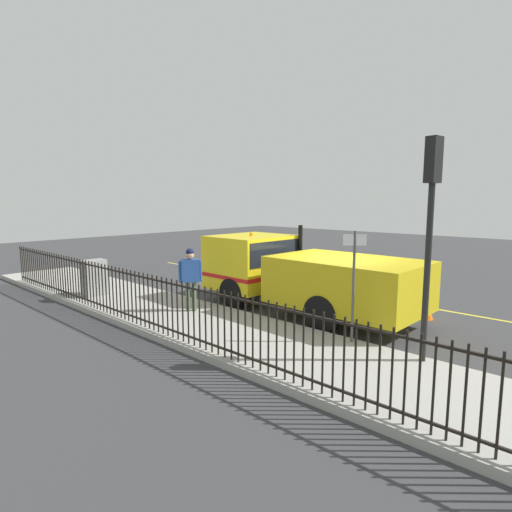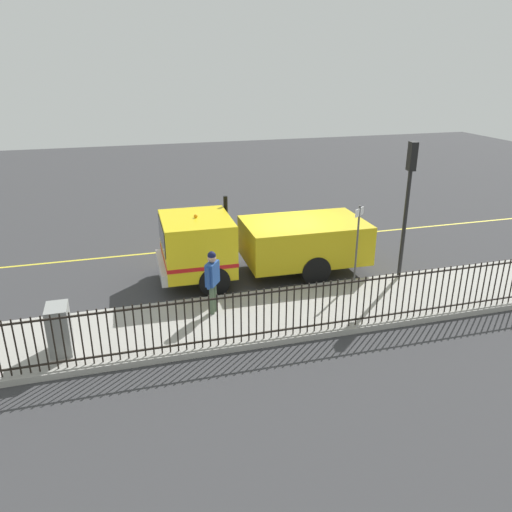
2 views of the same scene
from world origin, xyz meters
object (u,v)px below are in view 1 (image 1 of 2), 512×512
Objects in this scene: work_truck at (293,270)px; utility_cabinet at (94,278)px; traffic_cone at (424,306)px; worker_standing at (190,273)px; street_sign at (354,274)px; traffic_light_near at (431,205)px.

utility_cabinet is at bearing 122.61° from work_truck.
work_truck is 3.83m from traffic_cone.
traffic_cone is (-5.28, 8.88, -0.41)m from utility_cabinet.
work_truck reaches higher than worker_standing.
street_sign reaches higher than worker_standing.
traffic_cone is (-1.83, 3.25, -0.89)m from work_truck.
worker_standing is 2.59× the size of traffic_cone.
worker_standing is 4.04m from utility_cabinet.
utility_cabinet reaches higher than traffic_cone.
street_sign is at bearing 101.79° from utility_cabinet.
street_sign reaches higher than work_truck.
street_sign is at bearing 98.51° from traffic_light_near.
work_truck is 3.80× the size of worker_standing.
traffic_light_near is at bearing -48.99° from worker_standing.
street_sign is at bearing -46.35° from worker_standing.
worker_standing is at bearing -49.19° from traffic_cone.
traffic_light_near is 1.73× the size of street_sign.
traffic_light_near is 4.71m from traffic_cone.
worker_standing is 6.62m from traffic_light_near.
worker_standing is (2.48, -1.75, 0.03)m from work_truck.
work_truck is 9.85× the size of traffic_cone.
traffic_light_near reaches higher than street_sign.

